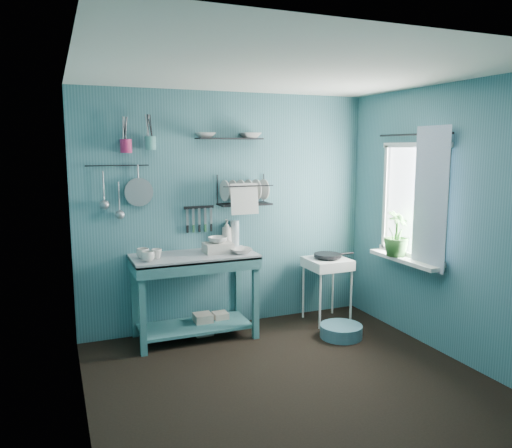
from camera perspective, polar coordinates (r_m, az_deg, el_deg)
name	(u,v)px	position (r m, az deg, el deg)	size (l,w,h in m)	color
floor	(289,381)	(4.37, 3.80, -17.42)	(3.20, 3.20, 0.00)	black
ceiling	(292,71)	(3.97, 4.18, 17.05)	(3.20, 3.20, 0.00)	silver
wall_back	(229,211)	(5.35, -3.14, 1.47)	(3.20, 3.20, 0.00)	#35646C
wall_front	(418,278)	(2.75, 18.01, -5.91)	(3.20, 3.20, 0.00)	#35646C
wall_left	(78,248)	(3.58, -19.66, -2.63)	(3.00, 3.00, 0.00)	#35646C
wall_right	(447,222)	(4.90, 21.02, 0.23)	(3.00, 3.00, 0.00)	#35646C
work_counter	(194,296)	(5.14, -7.06, -8.19)	(1.23, 0.61, 0.87)	#32676A
mug_left	(148,257)	(4.77, -12.24, -3.65)	(0.12, 0.12, 0.10)	beige
mug_mid	(157,254)	(4.88, -11.29, -3.36)	(0.10, 0.10, 0.09)	beige
mug_right	(143,253)	(4.92, -12.80, -3.29)	(0.12, 0.12, 0.10)	beige
wash_tub	(218,248)	(5.07, -4.37, -2.72)	(0.28, 0.22, 0.10)	#B9B2A9
tub_bowl	(218,240)	(5.06, -4.38, -1.83)	(0.20, 0.20, 0.06)	beige
soap_bottle	(227,234)	(5.31, -3.37, -1.10)	(0.12, 0.12, 0.30)	#B9B2A9
water_bottle	(235,234)	(5.36, -2.43, -1.09)	(0.09, 0.09, 0.28)	silver
counter_bowl	(241,251)	(5.02, -1.73, -3.09)	(0.22, 0.22, 0.05)	beige
hotplate_stand	(327,290)	(5.66, 8.09, -7.46)	(0.45, 0.45, 0.71)	white
frying_pan	(328,255)	(5.56, 8.18, -3.56)	(0.30, 0.30, 0.04)	black
knife_strip	(199,207)	(5.22, -6.55, 1.91)	(0.32, 0.02, 0.03)	black
dish_rack	(245,190)	(5.25, -1.31, 3.91)	(0.55, 0.24, 0.32)	black
upper_shelf	(230,139)	(5.21, -3.03, 9.72)	(0.70, 0.18, 0.01)	black
shelf_bowl_left	(205,135)	(5.13, -5.82, 10.09)	(0.21, 0.21, 0.05)	beige
shelf_bowl_right	(250,134)	(5.29, -0.65, 10.29)	(0.22, 0.22, 0.05)	beige
utensil_cup_magenta	(126,146)	(4.98, -14.64, 8.62)	(0.11, 0.11, 0.13)	#AE2050
utensil_cup_teal	(150,143)	(5.02, -12.00, 9.03)	(0.11, 0.11, 0.13)	teal
colander	(139,192)	(5.05, -13.25, 3.57)	(0.28, 0.28, 0.03)	gray
ladle_outer	(103,187)	(5.01, -17.04, 4.08)	(0.01, 0.01, 0.30)	gray
ladle_inner	(119,197)	(5.04, -15.40, 2.97)	(0.01, 0.01, 0.30)	gray
hook_rail	(117,166)	(5.03, -15.56, 6.46)	(0.01, 0.01, 0.60)	black
window_glass	(414,201)	(5.20, 17.60, 2.53)	(1.10, 1.10, 0.00)	white
windowsill	(404,260)	(5.24, 16.59, -3.92)	(0.16, 0.95, 0.04)	white
curtain	(430,199)	(4.93, 19.28, 2.71)	(1.35, 1.35, 0.00)	silver
curtain_rod	(413,135)	(5.15, 17.55, 9.72)	(0.02, 0.02, 1.05)	black
potted_plant	(397,234)	(5.25, 15.77, -1.09)	(0.26, 0.26, 0.46)	#306729
storage_tin_large	(203,324)	(5.31, -6.07, -11.29)	(0.18, 0.18, 0.22)	tan
storage_tin_small	(220,321)	(5.40, -4.09, -11.05)	(0.15, 0.15, 0.20)	tan
floor_basin	(341,331)	(5.29, 9.70, -11.97)	(0.43, 0.43, 0.13)	#427282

